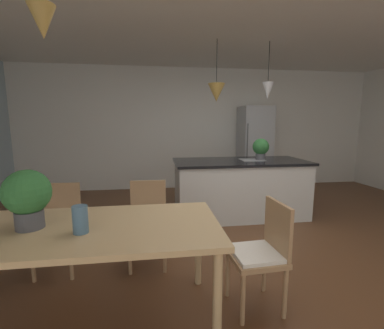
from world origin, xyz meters
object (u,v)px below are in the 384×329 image
(chair_kitchen_end, at_px, (262,251))
(refrigerator, at_px, (254,148))
(kitchen_island, at_px, (240,187))
(chair_far_left, at_px, (58,224))
(potted_plant_on_table, at_px, (27,196))
(vase_on_dining_table, at_px, (80,219))
(potted_plant_on_island, at_px, (261,148))
(chair_far_right, at_px, (148,220))
(dining_table, at_px, (81,236))

(chair_kitchen_end, relative_size, refrigerator, 0.47)
(kitchen_island, bearing_deg, chair_far_left, -150.92)
(kitchen_island, height_order, refrigerator, refrigerator)
(chair_kitchen_end, xyz_separation_m, refrigerator, (1.39, 3.78, 0.45))
(potted_plant_on_table, relative_size, vase_on_dining_table, 2.23)
(potted_plant_on_island, bearing_deg, kitchen_island, 180.00)
(chair_far_right, xyz_separation_m, refrigerator, (2.30, 2.95, 0.45))
(chair_far_right, distance_m, refrigerator, 3.77)
(potted_plant_on_island, bearing_deg, refrigerator, 71.93)
(chair_kitchen_end, height_order, chair_far_left, same)
(chair_far_left, relative_size, vase_on_dining_table, 4.69)
(kitchen_island, distance_m, potted_plant_on_table, 3.09)
(chair_kitchen_end, distance_m, refrigerator, 4.05)
(dining_table, distance_m, chair_far_right, 0.96)
(chair_far_right, relative_size, potted_plant_on_table, 2.11)
(potted_plant_on_island, distance_m, vase_on_dining_table, 3.11)
(chair_far_left, distance_m, vase_on_dining_table, 1.12)
(vase_on_dining_table, bearing_deg, chair_far_right, 66.28)
(dining_table, xyz_separation_m, vase_on_dining_table, (0.04, -0.11, 0.16))
(chair_kitchen_end, height_order, refrigerator, refrigerator)
(chair_far_right, xyz_separation_m, chair_kitchen_end, (0.91, -0.82, 0.00))
(dining_table, xyz_separation_m, chair_far_right, (0.45, 0.83, -0.22))
(chair_kitchen_end, xyz_separation_m, potted_plant_on_island, (0.84, 2.11, 0.62))
(chair_kitchen_end, xyz_separation_m, chair_far_left, (-1.80, 0.82, 0.00))
(dining_table, bearing_deg, potted_plant_on_island, 43.84)
(chair_far_left, distance_m, potted_plant_on_island, 3.01)
(vase_on_dining_table, bearing_deg, dining_table, 107.80)
(dining_table, relative_size, kitchen_island, 0.95)
(chair_kitchen_end, distance_m, kitchen_island, 2.17)
(chair_far_left, xyz_separation_m, refrigerator, (3.19, 2.95, 0.45))
(refrigerator, bearing_deg, dining_table, -125.99)
(refrigerator, xyz_separation_m, potted_plant_on_table, (-3.08, -3.76, 0.07))
(chair_far_right, relative_size, kitchen_island, 0.42)
(chair_far_left, relative_size, potted_plant_on_table, 2.11)
(chair_far_left, height_order, potted_plant_on_table, potted_plant_on_table)
(chair_far_right, xyz_separation_m, chair_far_left, (-0.89, 0.00, 0.00))
(chair_far_right, bearing_deg, chair_far_left, 180.00)
(kitchen_island, height_order, potted_plant_on_island, potted_plant_on_island)
(potted_plant_on_table, bearing_deg, potted_plant_on_island, 39.50)
(refrigerator, relative_size, potted_plant_on_island, 5.37)
(chair_far_right, relative_size, vase_on_dining_table, 4.69)
(kitchen_island, relative_size, potted_plant_on_island, 6.05)
(potted_plant_on_table, bearing_deg, chair_kitchen_end, -0.65)
(potted_plant_on_island, xyz_separation_m, potted_plant_on_table, (-2.54, -2.09, -0.10))
(dining_table, height_order, vase_on_dining_table, vase_on_dining_table)
(refrigerator, distance_m, potted_plant_on_table, 4.86)
(chair_far_left, xyz_separation_m, potted_plant_on_island, (2.65, 1.29, 0.62))
(chair_kitchen_end, relative_size, chair_far_left, 1.00)
(chair_kitchen_end, distance_m, chair_far_left, 1.98)
(kitchen_island, bearing_deg, chair_kitchen_end, -103.64)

